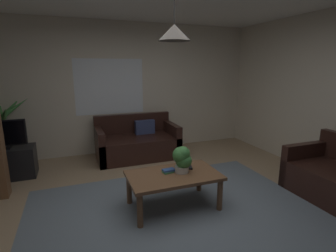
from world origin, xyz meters
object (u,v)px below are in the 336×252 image
Objects in this scene: coffee_table at (173,179)px; book_on_table_1 at (169,170)px; couch_under_window at (137,144)px; tv at (0,135)px; remote_on_table_0 at (190,167)px; tv_stand at (5,163)px; potted_plant_on_table at (182,158)px; potted_palm_corner at (4,135)px; book_on_table_0 at (168,172)px; pendant_lamp at (174,32)px.

coffee_table is 0.13m from book_on_table_1.
tv is at bearing -173.02° from couch_under_window.
tv_stand is (-2.50, 1.66, -0.21)m from remote_on_table_0.
book_on_table_1 is 0.24m from potted_plant_on_table.
potted_plant_on_table is (0.10, -2.01, 0.37)m from couch_under_window.
tv reaches higher than couch_under_window.
tv is at bearing -17.17° from remote_on_table_0.
remote_on_table_0 is 0.13× the size of potted_palm_corner.
book_on_table_0 is 0.03m from book_on_table_1.
pendant_lamp is (2.22, -1.77, 1.89)m from tv_stand.
potted_plant_on_table is 3.34m from potted_palm_corner.
potted_palm_corner is (-2.33, 0.29, 0.33)m from couch_under_window.
book_on_table_1 is 2.76m from tv.
tv_stand is 1.23× the size of tv.
couch_under_window is 2.14× the size of tv.
pendant_lamp is at bearing -170.67° from potted_plant_on_table.
pendant_lamp is (2.30, -2.32, 1.54)m from potted_palm_corner.
tv_stand is (-2.22, 1.77, -0.14)m from coffee_table.
potted_plant_on_table reaches higher than book_on_table_0.
potted_plant_on_table is at bearing -12.46° from book_on_table_0.
book_on_table_0 reaches higher than coffee_table.
coffee_table is at bearing 141.34° from pendant_lamp.
couch_under_window is 4.59× the size of potted_plant_on_table.
pendant_lamp is at bearing -49.31° from book_on_table_0.
book_on_table_1 is at bearing -44.82° from potted_palm_corner.
couch_under_window is at bearing -66.43° from remote_on_table_0.
couch_under_window is 1.97m from book_on_table_1.
couch_under_window is 2.37m from potted_palm_corner.
couch_under_window is 2.31m from tv.
book_on_table_1 is at bearing -37.72° from tv.
potted_plant_on_table is 0.27× the size of potted_palm_corner.
potted_plant_on_table is 2.95m from tv_stand.
tv is 3.16m from pendant_lamp.
pendant_lamp is at bearing 38.82° from remote_on_table_0.
remote_on_table_0 is 3.00m from tv_stand.
pendant_lamp reaches higher than couch_under_window.
coffee_table is 2.85m from tv.
potted_palm_corner reaches higher than couch_under_window.
remote_on_table_0 reaches higher than book_on_table_0.
book_on_table_1 is (-0.07, -1.96, 0.21)m from couch_under_window.
potted_plant_on_table is 2.92m from tv.
pendant_lamp reaches higher than tv_stand.
potted_palm_corner reaches higher than book_on_table_0.
book_on_table_0 is 0.84× the size of book_on_table_1.
tv is (-2.16, 1.69, 0.27)m from book_on_table_0.
tv is at bearing 141.65° from coffee_table.
potted_plant_on_table is (0.13, 0.02, 0.26)m from coffee_table.
remote_on_table_0 is 3.00m from tv.
coffee_table is (-0.03, -2.03, 0.11)m from couch_under_window.
coffee_table is at bearing -170.67° from potted_plant_on_table.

